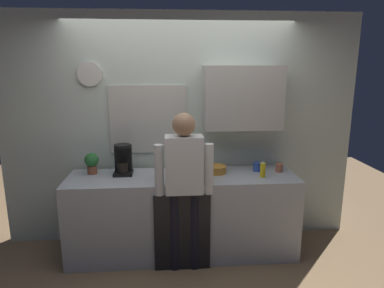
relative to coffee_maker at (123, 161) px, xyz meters
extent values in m
plane|color=#8C6D4C|center=(0.63, -0.43, -1.03)|extent=(8.00, 8.00, 0.00)
cube|color=#B2B7BC|center=(0.63, -0.13, -0.59)|extent=(2.42, 0.64, 0.89)
cube|color=black|center=(0.61, -0.46, -0.63)|extent=(0.56, 0.02, 0.80)
cube|color=silver|center=(0.63, 0.30, 0.27)|extent=(4.02, 0.10, 2.60)
cube|color=beige|center=(0.27, 0.24, 0.40)|extent=(0.86, 0.02, 0.76)
cube|color=#8CA5C6|center=(0.27, 0.25, 0.40)|extent=(0.80, 0.02, 0.70)
cube|color=#B7B2A8|center=(1.30, 0.09, 0.65)|extent=(0.84, 0.32, 0.68)
cylinder|color=silver|center=(-0.34, 0.23, 0.90)|extent=(0.26, 0.03, 0.26)
cube|color=black|center=(0.00, -0.03, -0.13)|extent=(0.20, 0.20, 0.03)
cube|color=black|center=(0.00, 0.03, 0.02)|extent=(0.18, 0.08, 0.28)
cylinder|color=black|center=(0.00, -0.06, -0.06)|extent=(0.11, 0.11, 0.11)
cylinder|color=black|center=(0.00, -0.03, 0.17)|extent=(0.17, 0.17, 0.03)
cylinder|color=olive|center=(0.61, -0.02, -0.02)|extent=(0.06, 0.06, 0.25)
cylinder|color=black|center=(0.37, -0.19, -0.06)|extent=(0.06, 0.06, 0.18)
cylinder|color=#195923|center=(0.80, -0.27, 0.00)|extent=(0.07, 0.07, 0.30)
cylinder|color=#3351B2|center=(1.46, -0.02, -0.10)|extent=(0.08, 0.08, 0.10)
cylinder|color=#B26647|center=(1.70, -0.06, -0.10)|extent=(0.08, 0.08, 0.09)
cylinder|color=orange|center=(1.00, -0.05, -0.11)|extent=(0.22, 0.22, 0.08)
cylinder|color=#9E5638|center=(-0.34, 0.02, -0.10)|extent=(0.10, 0.10, 0.09)
sphere|color=#2D7233|center=(-0.34, 0.02, 0.01)|extent=(0.15, 0.15, 0.15)
cylinder|color=yellow|center=(1.46, -0.23, -0.07)|extent=(0.06, 0.06, 0.15)
cone|color=white|center=(1.46, -0.23, 0.02)|extent=(0.02, 0.02, 0.03)
cylinder|color=black|center=(0.53, -0.43, -0.62)|extent=(0.12, 0.12, 0.82)
cylinder|color=black|center=(0.73, -0.43, -0.62)|extent=(0.12, 0.12, 0.82)
cube|color=white|center=(0.63, -0.43, 0.07)|extent=(0.36, 0.20, 0.56)
sphere|color=#A57A59|center=(0.63, -0.43, 0.46)|extent=(0.22, 0.22, 0.22)
cylinder|color=white|center=(0.39, -0.43, 0.02)|extent=(0.09, 0.09, 0.50)
cylinder|color=white|center=(0.87, -0.43, 0.02)|extent=(0.09, 0.09, 0.50)
camera|label=1|loc=(0.46, -3.57, 1.00)|focal=32.01mm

